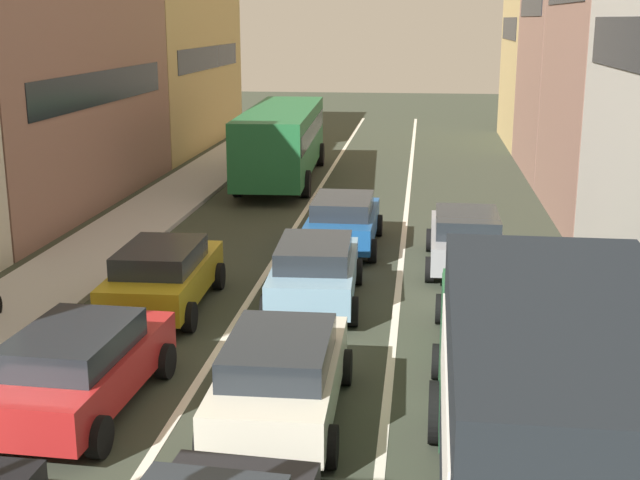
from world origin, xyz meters
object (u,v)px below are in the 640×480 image
sedan_right_lane_behind_truck (488,313)px  wagon_right_lane_far (466,238)px  sedan_left_lane_third (163,274)px  bus_mid_queue_primary (282,137)px  wagon_left_lane_second (79,366)px  coupe_centre_lane_fourth (343,220)px  hatchback_centre_lane_third (315,270)px  sedan_centre_lane_second (281,374)px  removalist_box_truck (550,413)px

sedan_right_lane_behind_truck → wagon_right_lane_far: 5.89m
sedan_left_lane_third → wagon_right_lane_far: bearing=-60.6°
sedan_left_lane_third → bus_mid_queue_primary: bearing=-1.9°
wagon_left_lane_second → coupe_centre_lane_fourth: same height
sedan_right_lane_behind_truck → hatchback_centre_lane_third: bearing=57.5°
wagon_left_lane_second → wagon_right_lane_far: bearing=-33.2°
hatchback_centre_lane_third → sedan_left_lane_third: bearing=100.2°
sedan_centre_lane_second → sedan_right_lane_behind_truck: 4.85m
wagon_left_lane_second → wagon_right_lane_far: (6.68, 9.30, 0.00)m
removalist_box_truck → coupe_centre_lane_fourth: size_ratio=1.80×
sedan_right_lane_behind_truck → wagon_right_lane_far: size_ratio=1.01×
removalist_box_truck → hatchback_centre_lane_third: bearing=23.2°
coupe_centre_lane_fourth → sedan_left_lane_third: bearing=148.6°
sedan_centre_lane_second → sedan_left_lane_third: (-3.51, 5.14, 0.00)m
wagon_left_lane_second → coupe_centre_lane_fourth: size_ratio=1.02×
sedan_centre_lane_second → removalist_box_truck: bearing=-133.8°
wagon_left_lane_second → sedan_right_lane_behind_truck: size_ratio=1.00×
removalist_box_truck → sedan_right_lane_behind_truck: (-0.17, 6.76, -1.18)m
removalist_box_truck → sedan_left_lane_third: (-7.17, 8.54, -1.18)m
coupe_centre_lane_fourth → wagon_right_lane_far: same height
coupe_centre_lane_fourth → bus_mid_queue_primary: 10.57m
wagon_right_lane_far → bus_mid_queue_primary: bearing=30.8°
hatchback_centre_lane_third → coupe_centre_lane_fourth: size_ratio=1.02×
hatchback_centre_lane_third → bus_mid_queue_primary: 15.30m
sedan_centre_lane_second → bus_mid_queue_primary: size_ratio=0.41×
bus_mid_queue_primary → wagon_left_lane_second: bearing=177.6°
removalist_box_truck → wagon_right_lane_far: size_ratio=1.79×
sedan_centre_lane_second → coupe_centre_lane_fourth: size_ratio=1.01×
sedan_centre_lane_second → coupe_centre_lane_fourth: (-0.02, 10.84, 0.00)m
bus_mid_queue_primary → coupe_centre_lane_fourth: bearing=-163.8°
wagon_right_lane_far → bus_mid_queue_primary: size_ratio=0.41×
wagon_left_lane_second → hatchback_centre_lane_third: (3.15, 5.94, 0.00)m
sedan_right_lane_behind_truck → bus_mid_queue_primary: bus_mid_queue_primary is taller
removalist_box_truck → wagon_left_lane_second: bearing=65.1°
coupe_centre_lane_fourth → wagon_right_lane_far: bearing=-115.4°
sedan_right_lane_behind_truck → wagon_right_lane_far: bearing=3.4°
sedan_centre_lane_second → wagon_right_lane_far: 9.83m
hatchback_centre_lane_third → wagon_right_lane_far: 4.88m
sedan_left_lane_third → sedan_right_lane_behind_truck: size_ratio=1.00×
sedan_right_lane_behind_truck → wagon_right_lane_far: same height
wagon_left_lane_second → sedan_left_lane_third: size_ratio=1.01×
hatchback_centre_lane_third → sedan_right_lane_behind_truck: 4.47m
bus_mid_queue_primary → sedan_right_lane_behind_truck: bearing=-161.0°
sedan_left_lane_third → wagon_right_lane_far: same height
removalist_box_truck → wagon_right_lane_far: 12.71m
bus_mid_queue_primary → hatchback_centre_lane_third: bearing=-170.4°
wagon_left_lane_second → bus_mid_queue_primary: (-0.06, 20.87, 0.96)m
wagon_right_lane_far → removalist_box_truck: bearing=-178.0°
removalist_box_truck → sedan_left_lane_third: bearing=40.7°
removalist_box_truck → sedan_centre_lane_second: size_ratio=1.79×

